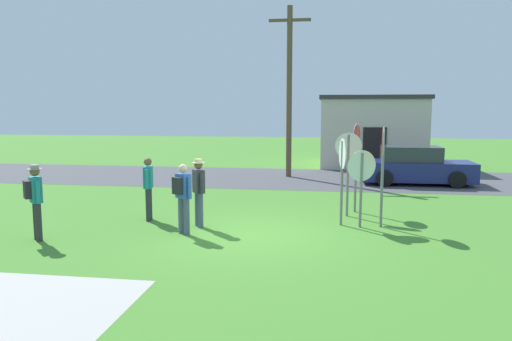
{
  "coord_description": "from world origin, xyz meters",
  "views": [
    {
      "loc": [
        1.86,
        -11.02,
        2.99
      ],
      "look_at": [
        -0.11,
        1.99,
        1.3
      ],
      "focal_mm": 33.87,
      "sensor_mm": 36.0,
      "label": 1
    }
  ],
  "objects_px": {
    "stop_sign_rear_left": "(361,175)",
    "person_in_dark_shirt": "(183,194)",
    "stop_sign_far_back": "(348,160)",
    "person_on_left": "(148,185)",
    "person_in_blue": "(199,189)",
    "person_with_sunhat": "(35,197)",
    "stop_sign_leaning_right": "(383,159)",
    "utility_pole": "(289,89)",
    "stop_sign_tallest": "(356,152)",
    "stop_sign_center_cluster": "(342,166)",
    "parked_car_on_street": "(415,167)"
  },
  "relations": [
    {
      "from": "stop_sign_leaning_right",
      "to": "person_on_left",
      "type": "height_order",
      "value": "stop_sign_leaning_right"
    },
    {
      "from": "utility_pole",
      "to": "stop_sign_center_cluster",
      "type": "height_order",
      "value": "utility_pole"
    },
    {
      "from": "stop_sign_far_back",
      "to": "person_on_left",
      "type": "distance_m",
      "value": 5.5
    },
    {
      "from": "person_on_left",
      "to": "person_with_sunhat",
      "type": "relative_size",
      "value": 0.97
    },
    {
      "from": "parked_car_on_street",
      "to": "stop_sign_rear_left",
      "type": "distance_m",
      "value": 8.05
    },
    {
      "from": "stop_sign_center_cluster",
      "to": "person_in_dark_shirt",
      "type": "height_order",
      "value": "stop_sign_center_cluster"
    },
    {
      "from": "stop_sign_center_cluster",
      "to": "person_on_left",
      "type": "distance_m",
      "value": 5.15
    },
    {
      "from": "stop_sign_leaning_right",
      "to": "stop_sign_tallest",
      "type": "height_order",
      "value": "stop_sign_tallest"
    },
    {
      "from": "parked_car_on_street",
      "to": "person_with_sunhat",
      "type": "relative_size",
      "value": 2.48
    },
    {
      "from": "stop_sign_center_cluster",
      "to": "stop_sign_rear_left",
      "type": "relative_size",
      "value": 1.14
    },
    {
      "from": "parked_car_on_street",
      "to": "stop_sign_tallest",
      "type": "height_order",
      "value": "stop_sign_tallest"
    },
    {
      "from": "stop_sign_leaning_right",
      "to": "person_in_blue",
      "type": "distance_m",
      "value": 4.68
    },
    {
      "from": "stop_sign_leaning_right",
      "to": "person_in_blue",
      "type": "bearing_deg",
      "value": -171.54
    },
    {
      "from": "person_with_sunhat",
      "to": "utility_pole",
      "type": "bearing_deg",
      "value": 66.94
    },
    {
      "from": "person_on_left",
      "to": "stop_sign_tallest",
      "type": "bearing_deg",
      "value": 19.0
    },
    {
      "from": "stop_sign_center_cluster",
      "to": "person_with_sunhat",
      "type": "xyz_separation_m",
      "value": [
        -6.9,
        -2.53,
        -0.53
      ]
    },
    {
      "from": "utility_pole",
      "to": "person_on_left",
      "type": "bearing_deg",
      "value": -108.55
    },
    {
      "from": "parked_car_on_street",
      "to": "person_on_left",
      "type": "distance_m",
      "value": 11.2
    },
    {
      "from": "stop_sign_rear_left",
      "to": "person_in_blue",
      "type": "height_order",
      "value": "stop_sign_rear_left"
    },
    {
      "from": "stop_sign_tallest",
      "to": "person_with_sunhat",
      "type": "distance_m",
      "value": 8.49
    },
    {
      "from": "stop_sign_leaning_right",
      "to": "stop_sign_rear_left",
      "type": "height_order",
      "value": "stop_sign_leaning_right"
    },
    {
      "from": "stop_sign_rear_left",
      "to": "person_with_sunhat",
      "type": "bearing_deg",
      "value": -162.24
    },
    {
      "from": "stop_sign_center_cluster",
      "to": "person_on_left",
      "type": "height_order",
      "value": "stop_sign_center_cluster"
    },
    {
      "from": "person_in_blue",
      "to": "person_on_left",
      "type": "relative_size",
      "value": 1.03
    },
    {
      "from": "utility_pole",
      "to": "stop_sign_tallest",
      "type": "xyz_separation_m",
      "value": [
        2.53,
        -7.07,
        -2.09
      ]
    },
    {
      "from": "stop_sign_center_cluster",
      "to": "utility_pole",
      "type": "bearing_deg",
      "value": 103.45
    },
    {
      "from": "person_in_dark_shirt",
      "to": "person_in_blue",
      "type": "height_order",
      "value": "person_in_blue"
    },
    {
      "from": "stop_sign_center_cluster",
      "to": "stop_sign_tallest",
      "type": "bearing_deg",
      "value": 75.46
    },
    {
      "from": "person_on_left",
      "to": "stop_sign_center_cluster",
      "type": "bearing_deg",
      "value": 2.5
    },
    {
      "from": "stop_sign_far_back",
      "to": "person_in_dark_shirt",
      "type": "distance_m",
      "value": 4.77
    },
    {
      "from": "parked_car_on_street",
      "to": "stop_sign_far_back",
      "type": "xyz_separation_m",
      "value": [
        -2.88,
        -6.33,
        0.9
      ]
    },
    {
      "from": "person_in_dark_shirt",
      "to": "person_with_sunhat",
      "type": "relative_size",
      "value": 0.97
    },
    {
      "from": "stop_sign_tallest",
      "to": "stop_sign_leaning_right",
      "type": "bearing_deg",
      "value": -72.29
    },
    {
      "from": "stop_sign_rear_left",
      "to": "stop_sign_center_cluster",
      "type": "bearing_deg",
      "value": 160.55
    },
    {
      "from": "stop_sign_rear_left",
      "to": "person_in_blue",
      "type": "relative_size",
      "value": 1.13
    },
    {
      "from": "person_in_dark_shirt",
      "to": "person_in_blue",
      "type": "relative_size",
      "value": 0.97
    },
    {
      "from": "utility_pole",
      "to": "stop_sign_rear_left",
      "type": "distance_m",
      "value": 9.62
    },
    {
      "from": "stop_sign_rear_left",
      "to": "person_with_sunhat",
      "type": "height_order",
      "value": "stop_sign_rear_left"
    },
    {
      "from": "person_in_blue",
      "to": "person_with_sunhat",
      "type": "height_order",
      "value": "same"
    },
    {
      "from": "person_in_dark_shirt",
      "to": "person_with_sunhat",
      "type": "bearing_deg",
      "value": -161.79
    },
    {
      "from": "person_in_dark_shirt",
      "to": "stop_sign_center_cluster",
      "type": "bearing_deg",
      "value": 21.69
    },
    {
      "from": "stop_sign_rear_left",
      "to": "utility_pole",
      "type": "bearing_deg",
      "value": 106.06
    },
    {
      "from": "person_in_dark_shirt",
      "to": "stop_sign_tallest",
      "type": "bearing_deg",
      "value": 37.17
    },
    {
      "from": "stop_sign_rear_left",
      "to": "person_in_dark_shirt",
      "type": "height_order",
      "value": "stop_sign_rear_left"
    },
    {
      "from": "stop_sign_center_cluster",
      "to": "stop_sign_leaning_right",
      "type": "bearing_deg",
      "value": -3.02
    },
    {
      "from": "parked_car_on_street",
      "to": "stop_sign_leaning_right",
      "type": "distance_m",
      "value": 7.83
    },
    {
      "from": "stop_sign_far_back",
      "to": "person_on_left",
      "type": "xyz_separation_m",
      "value": [
        -5.3,
        -1.32,
        -0.64
      ]
    },
    {
      "from": "utility_pole",
      "to": "person_with_sunhat",
      "type": "xyz_separation_m",
      "value": [
        -4.8,
        -11.28,
        -2.83
      ]
    },
    {
      "from": "utility_pole",
      "to": "person_with_sunhat",
      "type": "height_order",
      "value": "utility_pole"
    },
    {
      "from": "person_on_left",
      "to": "stop_sign_leaning_right",
      "type": "bearing_deg",
      "value": 1.6
    }
  ]
}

